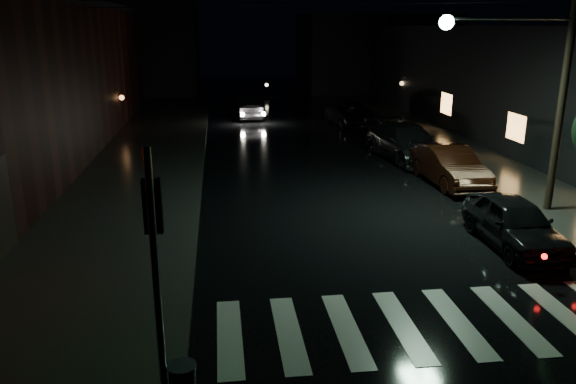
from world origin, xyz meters
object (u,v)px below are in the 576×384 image
object	(u,v)px
parked_car_b	(449,166)
oncoming_car	(247,107)
parked_car_c	(406,142)
parked_car_d	(353,114)
parked_car_a	(515,223)

from	to	relation	value
parked_car_b	oncoming_car	bearing A→B (deg)	109.46
parked_car_c	parked_car_d	distance (m)	9.32
parked_car_d	oncoming_car	size ratio (longest dim) A/B	1.17
parked_car_b	parked_car_c	distance (m)	4.36
parked_car_a	oncoming_car	bearing A→B (deg)	105.86
parked_car_d	parked_car_b	bearing A→B (deg)	-93.07
parked_car_c	parked_car_d	bearing A→B (deg)	83.65
parked_car_a	parked_car_c	world-z (taller)	parked_car_c
parked_car_a	parked_car_d	world-z (taller)	parked_car_d
parked_car_b	oncoming_car	size ratio (longest dim) A/B	1.03
parked_car_a	parked_car_b	bearing A→B (deg)	84.61
parked_car_b	parked_car_a	bearing A→B (deg)	-98.94
parked_car_a	parked_car_c	xyz separation A→B (m)	(0.44, 10.75, 0.11)
parked_car_c	oncoming_car	distance (m)	14.65
parked_car_b	oncoming_car	distance (m)	18.73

